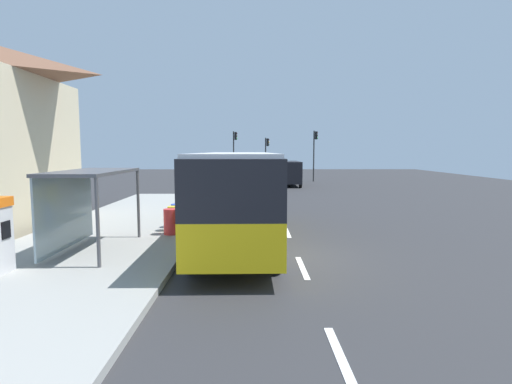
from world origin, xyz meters
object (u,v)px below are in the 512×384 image
Objects in this scene: recycling_bin_blue at (178,216)px; traffic_light_median at (267,152)px; bus at (237,191)px; recycling_bin_red at (171,222)px; traffic_light_near_side at (315,148)px; traffic_light_far_side at (234,148)px; sedan_near at (285,174)px; bus_shelter at (83,189)px; recycling_bin_yellow at (174,218)px; white_van at (288,172)px.

recycling_bin_blue is 0.20× the size of traffic_light_median.
bus is at bearing -36.14° from recycling_bin_blue.
traffic_light_near_side is at bearing 71.09° from recycling_bin_red.
traffic_light_near_side is (9.69, 28.31, 2.92)m from recycling_bin_red.
traffic_light_far_side is at bearing 92.70° from bus.
traffic_light_far_side is (-5.41, 1.09, 2.76)m from sedan_near.
traffic_light_near_side reaches higher than bus_shelter.
recycling_bin_yellow is at bearing -90.00° from recycling_bin_blue.
recycling_bin_yellow is 0.18× the size of traffic_light_near_side.
recycling_bin_blue is at bearing -109.81° from traffic_light_near_side.
recycling_bin_red is 30.06m from traffic_light_near_side.
bus_shelter is (-3.31, -31.50, -1.46)m from traffic_light_far_side.
recycling_bin_red is (-6.40, -22.84, -0.69)m from white_van.
sedan_near reaches higher than recycling_bin_red.
sedan_near is 4.24m from traffic_light_near_side.
traffic_light_far_side is (1.10, 28.41, 2.90)m from recycling_bin_yellow.
recycling_bin_red is (-2.49, 0.42, -1.19)m from bus.
white_van is at bearing -91.14° from sedan_near.
recycling_bin_blue is at bearing -106.62° from white_van.
traffic_light_near_side is at bearing -17.44° from traffic_light_median.
bus_shelter is at bearing -111.20° from traffic_light_near_side.
white_van is at bearing -75.73° from traffic_light_median.
traffic_light_far_side is (1.10, 27.71, 2.90)m from recycling_bin_blue.
recycling_bin_red is (-6.50, -28.02, -0.14)m from sedan_near.
bus is at bearing -104.09° from traffic_light_near_side.
bus_shelter is at bearing -125.61° from recycling_bin_yellow.
bus is at bearing -87.30° from traffic_light_far_side.
white_van is 5.21m from sedan_near.
traffic_light_median is (2.12, 30.32, 1.31)m from bus.
traffic_light_near_side reaches higher than traffic_light_far_side.
white_van reaches higher than recycling_bin_yellow.
bus is at bearing -9.51° from recycling_bin_red.
sedan_near is at bearing 74.01° from bus_shelter.
recycling_bin_blue is 0.18× the size of traffic_light_near_side.
traffic_light_far_side is at bearing 174.69° from traffic_light_near_side.
recycling_bin_blue is 4.62m from bus_shelter.
sedan_near is 4.72× the size of recycling_bin_blue.
sedan_near is at bearing 76.27° from recycling_bin_blue.
bus reaches higher than recycling_bin_red.
recycling_bin_red is 0.18× the size of traffic_light_far_side.
white_van reaches higher than sedan_near.
recycling_bin_blue is 27.88m from traffic_light_far_side.
bus_shelter is at bearing -120.28° from recycling_bin_blue.
bus_shelter is (-6.82, -32.30, -1.05)m from traffic_light_median.
white_van is 5.49× the size of recycling_bin_red.
traffic_light_near_side is (9.69, 26.91, 2.92)m from recycling_bin_blue.
recycling_bin_yellow is (-6.50, -27.32, -0.14)m from sedan_near.
recycling_bin_red is at bearing 47.21° from bus_shelter.
recycling_bin_blue is (0.00, 1.40, 0.00)m from recycling_bin_red.
recycling_bin_yellow is 29.67m from traffic_light_median.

